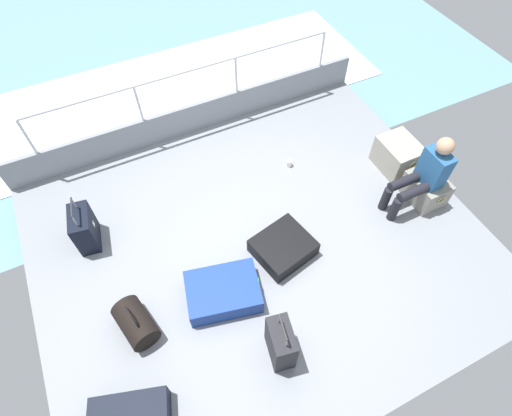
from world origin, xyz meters
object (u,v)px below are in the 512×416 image
Objects in this scene: suitcase_2 at (281,343)px; paper_cup at (289,163)px; suitcase_3 at (283,247)px; suitcase_1 at (223,292)px; duffel_bag at (136,323)px; suitcase_0 at (85,229)px; cargo_crate_1 at (425,189)px; cargo_crate_0 at (397,155)px; passenger_seated at (424,174)px.

suitcase_2 is 7.12× the size of paper_cup.
suitcase_2 is 1.18m from suitcase_3.
duffel_bag is at bearing -93.69° from suitcase_1.
suitcase_3 is 1.38m from paper_cup.
suitcase_3 is 1.80m from duffel_bag.
suitcase_0 is at bearing -120.07° from suitcase_3.
suitcase_2 is at bearing 33.19° from suitcase_0.
duffel_bag is 5.47× the size of paper_cup.
suitcase_3 is 1.35× the size of duffel_bag.
suitcase_0 is 0.92× the size of suitcase_3.
cargo_crate_1 is 0.61× the size of suitcase_1.
suitcase_3 is 7.37× the size of paper_cup.
cargo_crate_0 is 0.81× the size of suitcase_2.
cargo_crate_0 is 1.05× the size of duffel_bag.
cargo_crate_0 is 0.72m from passenger_seated.
paper_cup is (-0.63, -1.29, -0.16)m from cargo_crate_0.
passenger_seated is 1.21× the size of suitcase_1.
passenger_seated reaches higher than suitcase_2.
suitcase_1 is 0.86m from suitcase_2.
cargo_crate_1 is 4.18m from suitcase_0.
duffel_bag is at bearing 8.93° from suitcase_0.
cargo_crate_1 is at bearing 91.28° from duffel_bag.
cargo_crate_0 is 0.85× the size of suitcase_0.
passenger_seated is at bearing 41.60° from paper_cup.
suitcase_2 is 0.97× the size of suitcase_3.
passenger_seated is 1.49× the size of suitcase_2.
cargo_crate_0 is 1.07× the size of cargo_crate_1.
cargo_crate_1 is at bearing 88.07° from suitcase_3.
suitcase_1 is (0.15, -2.67, -0.43)m from passenger_seated.
passenger_seated reaches higher than paper_cup.
suitcase_2 is at bearing -29.75° from suitcase_3.
suitcase_3 is at bearing 150.25° from suitcase_2.
paper_cup is (-1.24, -1.10, -0.50)m from passenger_seated.
suitcase_0 is 0.77× the size of suitcase_1.
cargo_crate_0 is 3.87m from duffel_bag.
passenger_seated is 1.73m from paper_cup.
suitcase_2 is (0.94, -2.40, -0.28)m from passenger_seated.
suitcase_1 is 2.10m from paper_cup.
passenger_seated is at bearing -17.65° from cargo_crate_0.
suitcase_2 reaches higher than suitcase_0.
cargo_crate_0 is 0.54× the size of passenger_seated.
cargo_crate_0 is 4.06m from suitcase_0.
cargo_crate_0 is at bearing 100.27° from duffel_bag.
duffel_bag reaches higher than cargo_crate_1.
cargo_crate_1 is at bearing 92.93° from suitcase_1.
cargo_crate_1 is 2.75m from suitcase_2.
cargo_crate_1 reaches higher than paper_cup.
suitcase_3 is at bearing -31.71° from paper_cup.
passenger_seated reaches higher than suitcase_3.
suitcase_3 is at bearing 59.93° from suitcase_0.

